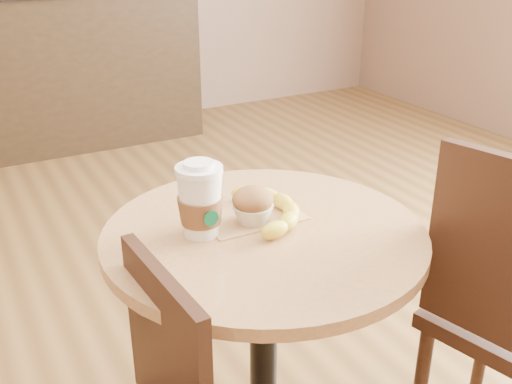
# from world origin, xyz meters

# --- Properties ---
(cafe_table) EXTENTS (0.75, 0.75, 0.75)m
(cafe_table) POSITION_xyz_m (0.05, 0.10, 0.55)
(cafe_table) COLOR black
(cafe_table) RESTS_ON ground
(service_counter) EXTENTS (2.30, 0.65, 1.04)m
(service_counter) POSITION_xyz_m (0.00, 3.18, 0.52)
(service_counter) COLOR black
(service_counter) RESTS_ON ground
(kraft_bag) EXTENTS (0.24, 0.18, 0.00)m
(kraft_bag) POSITION_xyz_m (0.06, 0.19, 0.75)
(kraft_bag) COLOR #AD8253
(kraft_bag) RESTS_ON cafe_table
(coffee_cup) EXTENTS (0.11, 0.11, 0.18)m
(coffee_cup) POSITION_xyz_m (-0.08, 0.15, 0.83)
(coffee_cup) COLOR white
(coffee_cup) RESTS_ON cafe_table
(muffin) EXTENTS (0.10, 0.10, 0.09)m
(muffin) POSITION_xyz_m (0.05, 0.15, 0.80)
(muffin) COLOR silver
(muffin) RESTS_ON kraft_bag
(banana) EXTENTS (0.23, 0.32, 0.04)m
(banana) POSITION_xyz_m (0.10, 0.16, 0.77)
(banana) COLOR yellow
(banana) RESTS_ON kraft_bag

